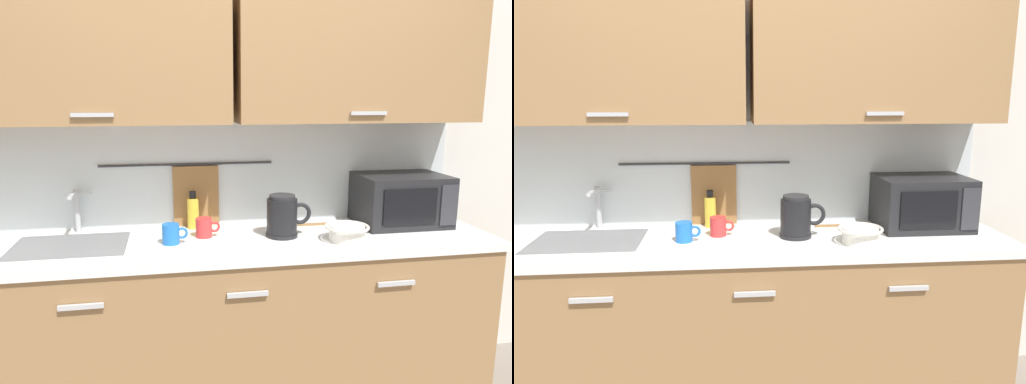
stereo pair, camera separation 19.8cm
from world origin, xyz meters
TOP-DOWN VIEW (x-y plane):
  - counter_unit at (-0.01, 0.30)m, footprint 2.53×0.64m
  - back_wall_assembly at (-0.00, 0.53)m, footprint 3.70×0.41m
  - sink_faucet at (-0.78, 0.53)m, footprint 0.09×0.17m
  - microwave at (0.90, 0.41)m, footprint 0.46×0.35m
  - electric_kettle at (0.22, 0.29)m, footprint 0.23×0.16m
  - dish_soap_bottle at (-0.20, 0.52)m, footprint 0.06×0.06m
  - mug_near_sink at (-0.16, 0.35)m, footprint 0.12×0.08m
  - mixing_bowl at (0.51, 0.17)m, footprint 0.21×0.21m
  - mug_by_kettle at (-0.32, 0.26)m, footprint 0.12×0.08m
  - wooden_spoon at (0.52, 0.46)m, footprint 0.28×0.04m

SIDE VIEW (x-z plane):
  - counter_unit at x=-0.01m, z-range 0.01..0.91m
  - wooden_spoon at x=0.52m, z-range 0.90..0.91m
  - mixing_bowl at x=0.51m, z-range 0.91..0.98m
  - mug_near_sink at x=-0.16m, z-range 0.90..1.00m
  - mug_by_kettle at x=-0.32m, z-range 0.90..1.00m
  - dish_soap_bottle at x=-0.20m, z-range 0.89..1.08m
  - electric_kettle at x=0.22m, z-range 0.90..1.11m
  - microwave at x=0.90m, z-range 0.90..1.17m
  - sink_faucet at x=-0.78m, z-range 0.93..1.15m
  - back_wall_assembly at x=0.00m, z-range 0.27..2.77m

